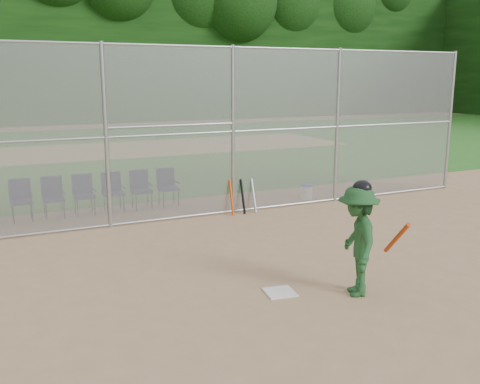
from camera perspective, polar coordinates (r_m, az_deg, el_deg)
name	(u,v)px	position (r m, az deg, el deg)	size (l,w,h in m)	color
ground	(309,291)	(8.52, 7.34, -10.48)	(100.00, 100.00, 0.00)	tan
grass_strip	(94,151)	(25.17, -15.33, 4.25)	(100.00, 100.00, 0.00)	#24611D
dirt_patch_far	(94,151)	(25.17, -15.33, 4.26)	(24.00, 24.00, 0.00)	tan
backstop_fence	(194,130)	(12.42, -4.98, 6.57)	(16.09, 0.09, 4.00)	gray
treeline	(79,28)	(27.03, -16.79, 16.37)	(81.00, 60.00, 11.00)	black
home_plate	(280,292)	(8.42, 4.27, -10.60)	(0.45, 0.45, 0.02)	silver
batter_at_plate	(357,240)	(8.27, 12.42, -5.02)	(1.03, 1.36, 1.78)	#1D4822
water_cooler	(306,191)	(14.71, 7.09, 0.06)	(0.33, 0.33, 0.41)	white
spare_bats	(243,196)	(13.03, 0.29, -0.48)	(0.66, 0.32, 0.84)	#D84C14
chair_2	(21,201)	(13.29, -22.30, -0.88)	(0.54, 0.52, 0.96)	#11163E
chair_3	(53,198)	(13.34, -19.28, -0.60)	(0.54, 0.52, 0.96)	#11163E
chair_4	(84,195)	(13.43, -16.28, -0.33)	(0.54, 0.52, 0.96)	#11163E
chair_5	(114,193)	(13.55, -13.34, -0.05)	(0.54, 0.52, 0.96)	#11163E
chair_6	(142,190)	(13.71, -10.45, 0.21)	(0.54, 0.52, 0.96)	#11163E
chair_7	(168,188)	(13.90, -7.64, 0.47)	(0.54, 0.52, 0.96)	#11163E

